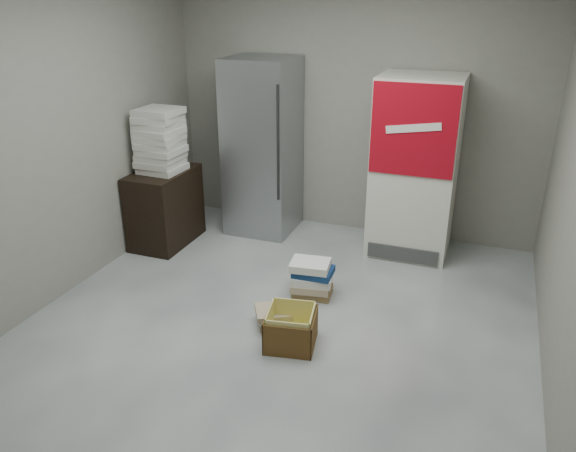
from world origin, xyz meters
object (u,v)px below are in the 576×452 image
Objects in this scene: phonebook_stack_main at (312,279)px; wood_shelf at (165,207)px; steel_fridge at (263,147)px; cardboard_box at (291,330)px; coke_cooler at (415,167)px.

wood_shelf is at bearing 155.02° from phonebook_stack_main.
steel_fridge reaches higher than phonebook_stack_main.
wood_shelf is 1.93m from phonebook_stack_main.
cardboard_box is (1.92, -1.33, -0.28)m from wood_shelf.
steel_fridge is at bearing 179.82° from coke_cooler.
steel_fridge is 1.06× the size of coke_cooler.
coke_cooler reaches higher than cardboard_box.
cardboard_box is (0.08, -0.77, -0.05)m from phonebook_stack_main.
wood_shelf is (-2.48, -0.72, -0.50)m from coke_cooler.
coke_cooler is at bearing 55.22° from phonebook_stack_main.
coke_cooler is at bearing -0.18° from steel_fridge.
wood_shelf reaches higher than phonebook_stack_main.
steel_fridge is 2.47m from cardboard_box.
steel_fridge is at bearing 119.89° from phonebook_stack_main.
coke_cooler reaches higher than wood_shelf.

